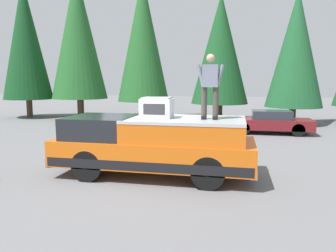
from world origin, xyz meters
TOP-DOWN VIEW (x-y plane):
  - ground_plane at (0.00, 0.00)m, footprint 90.00×90.00m
  - pickup_truck at (0.01, -0.76)m, footprint 2.01×5.54m
  - compressor_unit at (-0.02, -0.85)m, footprint 0.65×0.84m
  - person_on_truck_bed at (-0.06, -2.29)m, footprint 0.29×0.72m
  - parked_car_maroon at (8.27, -4.64)m, footprint 1.64×4.10m
  - conifer_left at (12.07, -6.31)m, footprint 3.33×3.33m
  - conifer_center_left at (13.29, -1.84)m, footprint 3.75×3.75m
  - conifer_center_right at (13.33, 3.44)m, footprint 3.57×3.57m
  - conifer_right at (12.60, 7.90)m, footprint 3.84×3.84m
  - conifer_far_right at (12.12, 11.67)m, footprint 3.39×3.39m

SIDE VIEW (x-z plane):
  - ground_plane at x=0.00m, z-range 0.00..0.00m
  - parked_car_maroon at x=8.27m, z-range 0.00..1.16m
  - pickup_truck at x=0.01m, z-range 0.05..1.70m
  - compressor_unit at x=-0.02m, z-range 1.65..2.21m
  - person_on_truck_bed at x=-0.06m, z-range 1.71..3.40m
  - conifer_left at x=12.07m, z-range 0.52..8.46m
  - conifer_center_left at x=13.29m, z-range 0.55..8.78m
  - conifer_far_right at x=12.12m, z-range 0.65..10.30m
  - conifer_center_right at x=13.33m, z-range 0.59..10.36m
  - conifer_right at x=12.60m, z-range 0.68..10.88m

